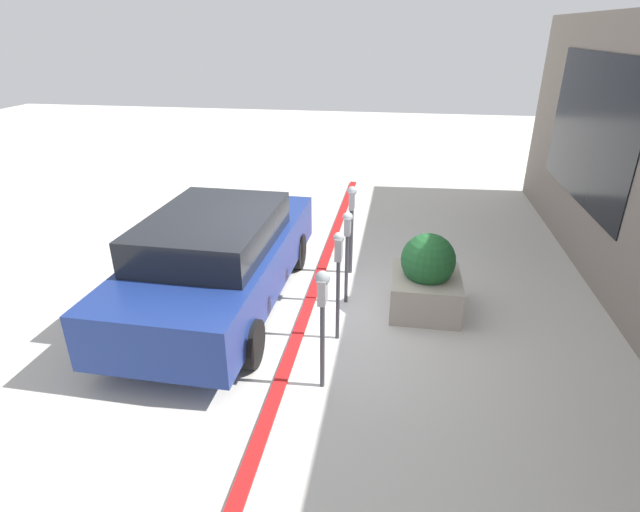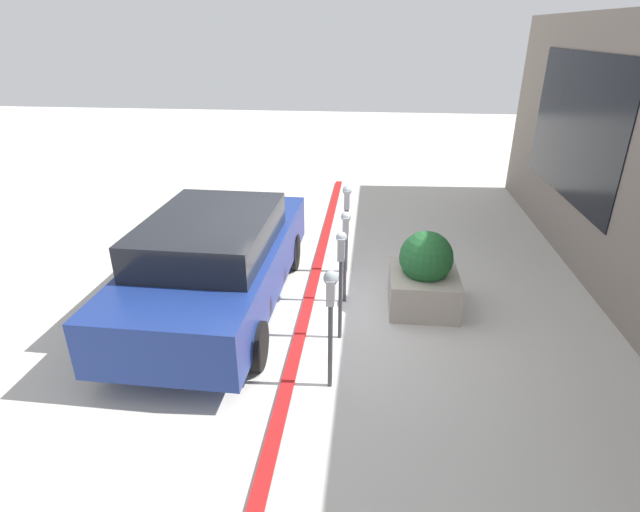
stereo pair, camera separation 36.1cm
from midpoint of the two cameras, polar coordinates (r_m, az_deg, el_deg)
name	(u,v)px [view 2 (the right image)]	position (r m, az deg, el deg)	size (l,w,h in m)	color
ground_plane	(311,314)	(7.52, -2.43, -6.70)	(40.00, 40.00, 0.00)	beige
curb_strip	(306,313)	(7.52, -3.04, -6.54)	(14.09, 0.16, 0.04)	red
parking_meter_nearest	(331,301)	(5.52, -0.65, -5.22)	(0.20, 0.17, 1.53)	#38383D
parking_meter_second	(341,262)	(6.43, 0.82, -0.73)	(0.17, 0.14, 1.57)	#38383D
parking_meter_middle	(346,236)	(7.38, 1.55, 2.30)	(0.18, 0.15, 1.48)	#38383D
parking_meter_fourth	(347,215)	(8.37, 1.82, 4.73)	(0.18, 0.16, 1.56)	#38383D
planter_box	(424,276)	(7.60, 10.51, -2.27)	(1.11, 1.01, 1.22)	#A39989
parked_car_front	(217,260)	(7.52, -13.07, -0.45)	(4.68, 1.96, 1.53)	navy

